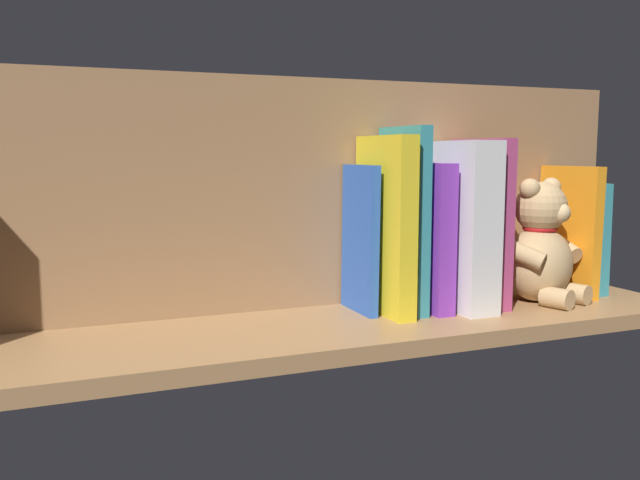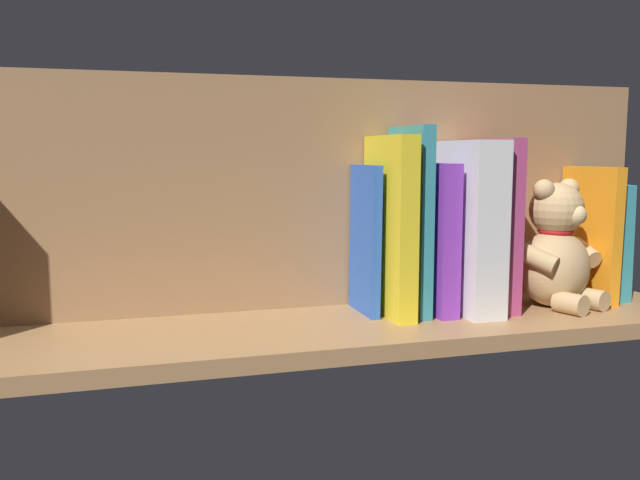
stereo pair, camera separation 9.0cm
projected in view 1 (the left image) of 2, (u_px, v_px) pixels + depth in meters
ground_plane at (320, 331)px, 91.56cm from camera, size 111.87×25.03×2.20cm
shelf_back_panel at (293, 194)px, 98.72cm from camera, size 111.87×1.50×33.45cm
book_0 at (580, 237)px, 111.54cm from camera, size 2.89×10.76×17.93cm
book_1 at (569, 230)px, 109.29cm from camera, size 2.02×12.67×20.67cm
teddy_bear at (540, 247)px, 103.93cm from camera, size 14.54×14.41×18.96cm
book_2 at (480, 222)px, 102.06cm from camera, size 2.27×13.58×24.80cm
dictionary_thick_white at (457, 225)px, 99.51cm from camera, size 5.03×15.22×24.45cm
book_3 at (424, 236)px, 98.95cm from camera, size 2.76×13.10×21.30cm
book_4 at (403, 219)px, 97.72cm from camera, size 1.87×12.38×26.45cm
book_5 at (385, 225)px, 95.91cm from camera, size 2.76×13.80×25.14cm
book_6 at (360, 239)px, 96.86cm from camera, size 1.47×9.88×21.06cm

